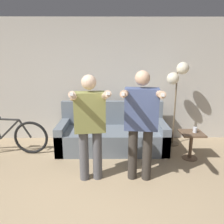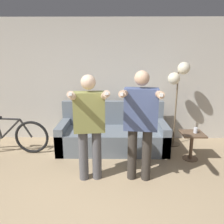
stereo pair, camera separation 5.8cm
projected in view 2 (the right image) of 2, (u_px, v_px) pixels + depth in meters
The scene contains 9 objects.
wall_back at pixel (103, 81), 4.74m from camera, with size 10.00×0.05×2.60m.
couch at pixel (113, 135), 4.41m from camera, with size 2.12×0.89×0.92m.
person_left at pixel (89, 121), 3.13m from camera, with size 0.57×0.71×1.59m.
person_right at pixel (141, 119), 3.12m from camera, with size 0.60×0.72×1.65m.
cat at pixel (85, 97), 4.55m from camera, with size 0.52×0.13×0.18m.
floor_lamp at pixel (178, 79), 4.31m from camera, with size 0.42×0.28×1.72m.
side_table at pixel (192, 141), 3.92m from camera, with size 0.40×0.40×0.50m.
cup at pixel (196, 130), 3.87m from camera, with size 0.07×0.07×0.10m.
bicycle at pixel (7, 136), 4.18m from camera, with size 1.58×0.07×0.73m.
Camera 2 is at (0.24, -1.98, 1.84)m, focal length 35.00 mm.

